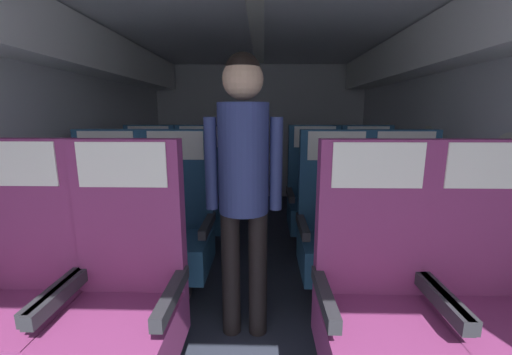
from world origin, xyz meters
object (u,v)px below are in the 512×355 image
seat_a_right_window (375,301)px  seat_c_left_aisle (200,198)px  seat_b_left_aisle (176,230)px  seat_a_left_window (18,295)px  seat_c_left_window (150,198)px  seat_c_right_window (314,199)px  seat_b_right_window (335,231)px  seat_b_right_aisle (403,232)px  seat_b_left_window (108,229)px  flight_attendant (244,170)px  seat_a_left_aisle (124,299)px  seat_a_right_aisle (487,302)px  seat_c_right_aisle (367,200)px

seat_a_right_window → seat_c_left_aisle: (-1.11, 1.69, 0.00)m
seat_b_left_aisle → seat_c_left_aisle: 0.85m
seat_a_left_window → seat_c_left_window: bearing=89.9°
seat_a_left_window → seat_c_right_window: 2.33m
seat_b_right_window → seat_b_right_aisle: bearing=0.7°
seat_b_left_window → flight_attendant: (1.00, -0.39, 0.50)m
seat_a_left_aisle → seat_c_left_aisle: 1.70m
seat_a_right_aisle → seat_b_left_aisle: size_ratio=1.00×
seat_a_left_window → seat_b_left_window: 0.83m
seat_a_left_window → seat_b_left_window: (0.01, 0.83, 0.00)m
flight_attendant → seat_b_right_window: bearing=40.0°
seat_a_right_window → seat_b_right_window: size_ratio=1.00×
seat_a_right_aisle → seat_b_right_aisle: (-0.00, 0.84, 0.00)m
seat_a_left_window → seat_a_left_aisle: 0.50m
seat_a_left_aisle → seat_c_left_aisle: (0.01, 1.70, 0.00)m
seat_a_right_aisle → seat_b_right_window: 0.96m
seat_a_left_window → seat_a_right_window: bearing=-0.1°
seat_c_right_aisle → seat_c_left_window: bearing=179.9°
seat_b_right_aisle → seat_c_right_window: bearing=120.2°
seat_a_left_window → seat_b_left_aisle: (0.50, 0.84, 0.00)m
seat_a_left_aisle → flight_attendant: flight_attendant is taller
seat_a_right_window → seat_c_left_window: 2.33m
seat_a_right_aisle → seat_a_right_window: bearing=-179.6°
seat_a_left_window → seat_c_right_window: bearing=46.4°
seat_b_right_aisle → seat_c_left_window: (-2.09, 0.84, 0.00)m
seat_b_left_window → seat_b_right_window: same height
seat_a_left_window → seat_b_left_window: same height
seat_b_left_window → seat_c_right_window: size_ratio=1.00×
seat_a_left_window → seat_a_right_window: 1.61m
seat_c_left_aisle → flight_attendant: size_ratio=0.74×
seat_a_right_aisle → seat_c_left_aisle: bearing=133.5°
seat_b_right_window → seat_c_right_window: 0.85m
seat_b_right_aisle → seat_c_right_aisle: same height
seat_a_left_window → flight_attendant: size_ratio=0.74×
seat_c_left_aisle → flight_attendant: 1.43m
seat_b_right_aisle → seat_b_right_window: size_ratio=1.00×
seat_a_right_window → seat_c_left_window: size_ratio=1.00×
seat_b_left_window → seat_b_right_window: (1.61, -0.00, 0.00)m
seat_c_left_window → seat_c_right_aisle: same height
seat_a_left_window → seat_c_right_window: same height
flight_attendant → seat_c_right_aisle: bearing=55.9°
seat_b_left_aisle → seat_c_right_aisle: size_ratio=1.00×
seat_a_right_aisle → seat_b_left_window: same height
seat_b_right_window → seat_c_right_window: size_ratio=1.00×
seat_a_left_aisle → seat_b_right_aisle: same height
seat_a_right_aisle → seat_c_left_window: bearing=141.3°
flight_attendant → seat_b_left_aisle: bearing=150.0°
seat_a_left_aisle → seat_a_right_window: (1.12, 0.01, 0.00)m
seat_c_right_window → flight_attendant: size_ratio=0.74×
seat_c_left_window → seat_c_left_aisle: 0.50m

